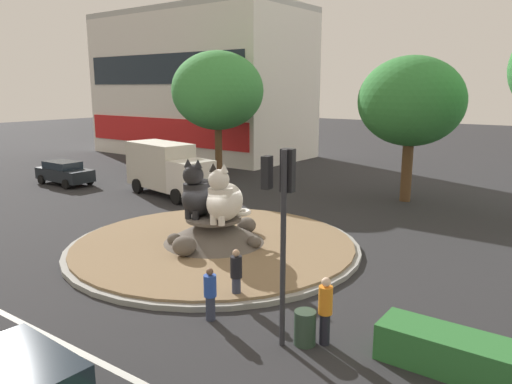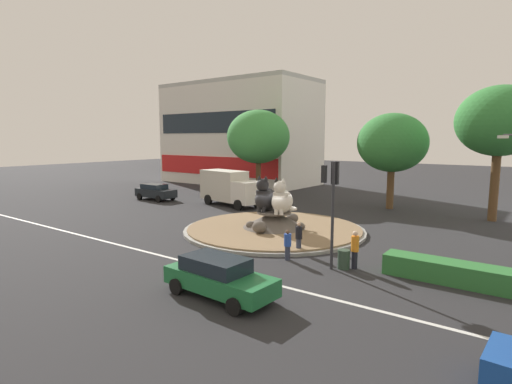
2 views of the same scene
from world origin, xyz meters
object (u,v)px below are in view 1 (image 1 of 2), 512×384
(pedestrian_orange_shirt, at_px, (325,309))
(pedestrian_blue_shirt, at_px, (210,293))
(litter_bin, at_px, (305,328))
(third_tree_left, at_px, (218,91))
(hatchback_near_shophouse, at_px, (64,172))
(cat_statue_black, at_px, (200,195))
(delivery_box_truck, at_px, (167,168))
(shophouse_block, at_px, (200,85))
(second_tree_near_tower, at_px, (411,102))
(traffic_light_mast, at_px, (282,204))
(cat_statue_white, at_px, (224,199))
(pedestrian_black_shirt, at_px, (236,274))

(pedestrian_orange_shirt, bearing_deg, pedestrian_blue_shirt, 82.32)
(litter_bin, bearing_deg, pedestrian_blue_shirt, -172.39)
(third_tree_left, distance_m, pedestrian_orange_shirt, 25.39)
(hatchback_near_shophouse, bearing_deg, cat_statue_black, -15.13)
(delivery_box_truck, bearing_deg, shophouse_block, 136.36)
(hatchback_near_shophouse, distance_m, litter_bin, 25.49)
(third_tree_left, bearing_deg, delivery_box_truck, -76.43)
(hatchback_near_shophouse, bearing_deg, pedestrian_orange_shirt, -19.24)
(hatchback_near_shophouse, bearing_deg, litter_bin, -20.18)
(pedestrian_orange_shirt, height_order, hatchback_near_shophouse, pedestrian_orange_shirt)
(second_tree_near_tower, distance_m, pedestrian_orange_shirt, 18.27)
(cat_statue_black, distance_m, hatchback_near_shophouse, 17.03)
(traffic_light_mast, bearing_deg, delivery_box_truck, 45.82)
(second_tree_near_tower, bearing_deg, traffic_light_mast, -80.68)
(hatchback_near_shophouse, bearing_deg, shophouse_block, 100.44)
(second_tree_near_tower, height_order, hatchback_near_shophouse, second_tree_near_tower)
(hatchback_near_shophouse, height_order, delivery_box_truck, delivery_box_truck)
(shophouse_block, distance_m, delivery_box_truck, 19.68)
(pedestrian_blue_shirt, bearing_deg, delivery_box_truck, 138.30)
(pedestrian_blue_shirt, xyz_separation_m, hatchback_near_shophouse, (-21.03, 9.30, 0.03))
(cat_statue_white, distance_m, litter_bin, 7.74)
(cat_statue_black, xyz_separation_m, delivery_box_truck, (-8.34, 6.30, -0.52))
(pedestrian_orange_shirt, xyz_separation_m, delivery_box_truck, (-16.26, 10.40, 0.71))
(third_tree_left, bearing_deg, traffic_light_mast, -46.42)
(traffic_light_mast, relative_size, pedestrian_black_shirt, 3.02)
(cat_statue_white, relative_size, litter_bin, 2.76)
(pedestrian_black_shirt, bearing_deg, shophouse_block, -131.46)
(cat_statue_white, xyz_separation_m, hatchback_near_shophouse, (-17.70, 4.59, -1.35))
(second_tree_near_tower, xyz_separation_m, third_tree_left, (-14.03, -0.00, 0.54))
(pedestrian_orange_shirt, xyz_separation_m, litter_bin, (-0.40, -0.30, -0.51))
(traffic_light_mast, bearing_deg, second_tree_near_tower, 0.84)
(shophouse_block, bearing_deg, second_tree_near_tower, -18.72)
(cat_statue_white, height_order, litter_bin, cat_statue_white)
(hatchback_near_shophouse, distance_m, delivery_box_truck, 8.26)
(delivery_box_truck, height_order, litter_bin, delivery_box_truck)
(shophouse_block, xyz_separation_m, litter_bin, (26.96, -26.14, -6.27))
(traffic_light_mast, distance_m, pedestrian_orange_shirt, 2.94)
(third_tree_left, bearing_deg, pedestrian_black_shirt, -48.71)
(litter_bin, bearing_deg, hatchback_near_shophouse, 159.52)
(hatchback_near_shophouse, bearing_deg, traffic_light_mast, -21.26)
(second_tree_near_tower, bearing_deg, pedestrian_blue_shirt, -88.00)
(shophouse_block, height_order, delivery_box_truck, shophouse_block)
(shophouse_block, bearing_deg, traffic_light_mast, -43.60)
(second_tree_near_tower, bearing_deg, pedestrian_orange_shirt, -77.33)
(pedestrian_orange_shirt, bearing_deg, pedestrian_black_shirt, 58.39)
(shophouse_block, xyz_separation_m, delivery_box_truck, (11.10, -15.44, -5.05))
(second_tree_near_tower, relative_size, pedestrian_orange_shirt, 4.54)
(pedestrian_black_shirt, relative_size, pedestrian_blue_shirt, 1.08)
(second_tree_near_tower, xyz_separation_m, pedestrian_black_shirt, (0.45, -16.49, -4.79))
(cat_statue_black, relative_size, pedestrian_black_shirt, 1.49)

